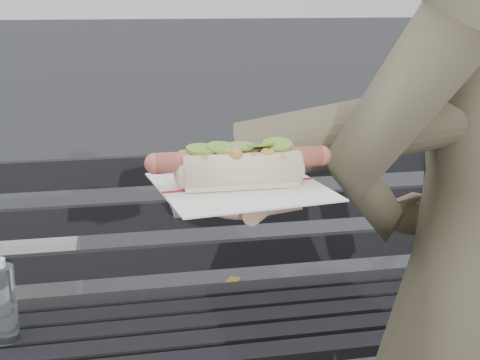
{
  "coord_description": "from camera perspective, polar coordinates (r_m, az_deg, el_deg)",
  "views": [
    {
      "loc": [
        -0.21,
        -0.74,
        1.28
      ],
      "look_at": [
        -0.06,
        0.01,
        1.07
      ],
      "focal_mm": 50.0,
      "sensor_mm": 36.0,
      "label": 1
    }
  ],
  "objects": [
    {
      "name": "park_bench",
      "position": [
        1.81,
        -2.58,
        -9.48
      ],
      "size": [
        1.5,
        0.44,
        0.88
      ],
      "color": "black",
      "rests_on": "ground"
    },
    {
      "name": "held_hotdog",
      "position": [
        0.91,
        11.55,
        3.82
      ],
      "size": [
        0.64,
        0.32,
        0.2
      ],
      "color": "brown"
    }
  ]
}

